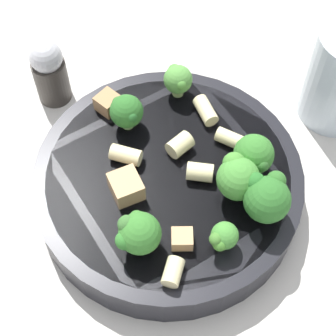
% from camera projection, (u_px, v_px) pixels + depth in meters
% --- Properties ---
extents(ground_plane, '(2.00, 2.00, 0.00)m').
position_uv_depth(ground_plane, '(168.00, 195.00, 0.54)').
color(ground_plane, beige).
extents(pasta_bowl, '(0.24, 0.24, 0.04)m').
position_uv_depth(pasta_bowl, '(168.00, 183.00, 0.52)').
color(pasta_bowl, black).
rests_on(pasta_bowl, ground_plane).
extents(broccoli_floret_0, '(0.03, 0.03, 0.04)m').
position_uv_depth(broccoli_floret_0, '(127.00, 111.00, 0.51)').
color(broccoli_floret_0, '#84AD60').
rests_on(broccoli_floret_0, pasta_bowl).
extents(broccoli_floret_1, '(0.04, 0.04, 0.05)m').
position_uv_depth(broccoli_floret_1, '(238.00, 177.00, 0.47)').
color(broccoli_floret_1, '#93B766').
rests_on(broccoli_floret_1, pasta_bowl).
extents(broccoli_floret_2, '(0.04, 0.04, 0.04)m').
position_uv_depth(broccoli_floret_2, '(253.00, 156.00, 0.49)').
color(broccoli_floret_2, '#93B766').
rests_on(broccoli_floret_2, pasta_bowl).
extents(broccoli_floret_3, '(0.03, 0.03, 0.03)m').
position_uv_depth(broccoli_floret_3, '(178.00, 80.00, 0.54)').
color(broccoli_floret_3, '#93B766').
rests_on(broccoli_floret_3, pasta_bowl).
extents(broccoli_floret_4, '(0.04, 0.04, 0.04)m').
position_uv_depth(broccoli_floret_4, '(138.00, 233.00, 0.45)').
color(broccoli_floret_4, '#93B766').
rests_on(broccoli_floret_4, pasta_bowl).
extents(broccoli_floret_5, '(0.04, 0.04, 0.05)m').
position_uv_depth(broccoli_floret_5, '(267.00, 198.00, 0.46)').
color(broccoli_floret_5, '#93B766').
rests_on(broccoli_floret_5, pasta_bowl).
extents(broccoli_floret_6, '(0.03, 0.02, 0.03)m').
position_uv_depth(broccoli_floret_6, '(223.00, 237.00, 0.45)').
color(broccoli_floret_6, '#9EC175').
rests_on(broccoli_floret_6, pasta_bowl).
extents(rigatoni_0, '(0.02, 0.03, 0.01)m').
position_uv_depth(rigatoni_0, '(173.00, 272.00, 0.45)').
color(rigatoni_0, beige).
rests_on(rigatoni_0, pasta_bowl).
extents(rigatoni_1, '(0.03, 0.03, 0.02)m').
position_uv_depth(rigatoni_1, '(126.00, 155.00, 0.51)').
color(rigatoni_1, beige).
rests_on(rigatoni_1, pasta_bowl).
extents(rigatoni_2, '(0.03, 0.03, 0.02)m').
position_uv_depth(rigatoni_2, '(180.00, 145.00, 0.51)').
color(rigatoni_2, beige).
rests_on(rigatoni_2, pasta_bowl).
extents(rigatoni_3, '(0.02, 0.03, 0.01)m').
position_uv_depth(rigatoni_3, '(206.00, 110.00, 0.53)').
color(rigatoni_3, beige).
rests_on(rigatoni_3, pasta_bowl).
extents(rigatoni_4, '(0.03, 0.02, 0.02)m').
position_uv_depth(rigatoni_4, '(200.00, 172.00, 0.49)').
color(rigatoni_4, beige).
rests_on(rigatoni_4, pasta_bowl).
extents(rigatoni_5, '(0.03, 0.03, 0.01)m').
position_uv_depth(rigatoni_5, '(229.00, 138.00, 0.52)').
color(rigatoni_5, beige).
rests_on(rigatoni_5, pasta_bowl).
extents(chicken_chunk_0, '(0.03, 0.03, 0.02)m').
position_uv_depth(chicken_chunk_0, '(126.00, 186.00, 0.49)').
color(chicken_chunk_0, tan).
rests_on(chicken_chunk_0, pasta_bowl).
extents(chicken_chunk_1, '(0.03, 0.03, 0.02)m').
position_uv_depth(chicken_chunk_1, '(108.00, 103.00, 0.54)').
color(chicken_chunk_1, '#A87A4C').
rests_on(chicken_chunk_1, pasta_bowl).
extents(chicken_chunk_2, '(0.02, 0.02, 0.01)m').
position_uv_depth(chicken_chunk_2, '(178.00, 240.00, 0.46)').
color(chicken_chunk_2, tan).
rests_on(chicken_chunk_2, pasta_bowl).
extents(pepper_shaker, '(0.04, 0.04, 0.08)m').
position_uv_depth(pepper_shaker, '(50.00, 72.00, 0.57)').
color(pepper_shaker, '#332D28').
rests_on(pepper_shaker, ground_plane).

